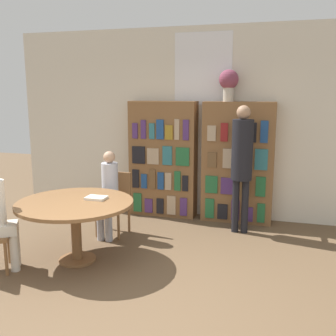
{
  "coord_description": "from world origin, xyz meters",
  "views": [
    {
      "loc": [
        1.23,
        -2.9,
        2.0
      ],
      "look_at": [
        -0.14,
        1.79,
        1.05
      ],
      "focal_mm": 42.0,
      "sensor_mm": 36.0,
      "label": 1
    }
  ],
  "objects_px": {
    "reading_table": "(75,210)",
    "flower_vase": "(229,82)",
    "bookshelf_left": "(163,159)",
    "seated_reader_left": "(109,191)",
    "bookshelf_right": "(238,163)",
    "librarian_standing": "(242,156)",
    "chair_left_side": "(115,200)"
  },
  "relations": [
    {
      "from": "reading_table",
      "to": "flower_vase",
      "type": "bearing_deg",
      "value": 54.07
    },
    {
      "from": "bookshelf_left",
      "to": "seated_reader_left",
      "type": "xyz_separation_m",
      "value": [
        -0.42,
        -1.21,
        -0.26
      ]
    },
    {
      "from": "chair_left_side",
      "to": "seated_reader_left",
      "type": "xyz_separation_m",
      "value": [
        -0.01,
        -0.19,
        0.18
      ]
    },
    {
      "from": "bookshelf_left",
      "to": "seated_reader_left",
      "type": "relative_size",
      "value": 1.54
    },
    {
      "from": "bookshelf_right",
      "to": "flower_vase",
      "type": "height_order",
      "value": "flower_vase"
    },
    {
      "from": "bookshelf_right",
      "to": "chair_left_side",
      "type": "bearing_deg",
      "value": -147.48
    },
    {
      "from": "seated_reader_left",
      "to": "bookshelf_right",
      "type": "bearing_deg",
      "value": -140.09
    },
    {
      "from": "bookshelf_left",
      "to": "bookshelf_right",
      "type": "distance_m",
      "value": 1.2
    },
    {
      "from": "flower_vase",
      "to": "seated_reader_left",
      "type": "bearing_deg",
      "value": -139.84
    },
    {
      "from": "librarian_standing",
      "to": "reading_table",
      "type": "bearing_deg",
      "value": -138.92
    },
    {
      "from": "bookshelf_left",
      "to": "librarian_standing",
      "type": "bearing_deg",
      "value": -20.93
    },
    {
      "from": "bookshelf_left",
      "to": "flower_vase",
      "type": "distance_m",
      "value": 1.59
    },
    {
      "from": "bookshelf_right",
      "to": "flower_vase",
      "type": "distance_m",
      "value": 1.23
    },
    {
      "from": "flower_vase",
      "to": "librarian_standing",
      "type": "relative_size",
      "value": 0.26
    },
    {
      "from": "bookshelf_right",
      "to": "chair_left_side",
      "type": "xyz_separation_m",
      "value": [
        -1.61,
        -1.02,
        -0.44
      ]
    },
    {
      "from": "bookshelf_left",
      "to": "chair_left_side",
      "type": "xyz_separation_m",
      "value": [
        -0.41,
        -1.02,
        -0.44
      ]
    },
    {
      "from": "librarian_standing",
      "to": "flower_vase",
      "type": "bearing_deg",
      "value": 119.41
    },
    {
      "from": "reading_table",
      "to": "chair_left_side",
      "type": "bearing_deg",
      "value": 86.95
    },
    {
      "from": "reading_table",
      "to": "librarian_standing",
      "type": "relative_size",
      "value": 0.75
    },
    {
      "from": "bookshelf_left",
      "to": "bookshelf_right",
      "type": "height_order",
      "value": "same"
    },
    {
      "from": "reading_table",
      "to": "seated_reader_left",
      "type": "bearing_deg",
      "value": 86.95
    },
    {
      "from": "bookshelf_left",
      "to": "reading_table",
      "type": "distance_m",
      "value": 2.12
    },
    {
      "from": "bookshelf_left",
      "to": "flower_vase",
      "type": "height_order",
      "value": "flower_vase"
    },
    {
      "from": "reading_table",
      "to": "chair_left_side",
      "type": "distance_m",
      "value": 1.03
    },
    {
      "from": "bookshelf_right",
      "to": "chair_left_side",
      "type": "height_order",
      "value": "bookshelf_right"
    },
    {
      "from": "reading_table",
      "to": "librarian_standing",
      "type": "bearing_deg",
      "value": 41.08
    },
    {
      "from": "flower_vase",
      "to": "reading_table",
      "type": "xyz_separation_m",
      "value": [
        -1.49,
        -2.05,
        -1.51
      ]
    },
    {
      "from": "bookshelf_left",
      "to": "bookshelf_right",
      "type": "bearing_deg",
      "value": 0.01
    },
    {
      "from": "reading_table",
      "to": "seated_reader_left",
      "type": "xyz_separation_m",
      "value": [
        0.04,
        0.83,
        0.03
      ]
    },
    {
      "from": "flower_vase",
      "to": "seated_reader_left",
      "type": "distance_m",
      "value": 2.4
    },
    {
      "from": "bookshelf_right",
      "to": "chair_left_side",
      "type": "relative_size",
      "value": 2.12
    },
    {
      "from": "bookshelf_left",
      "to": "bookshelf_right",
      "type": "xyz_separation_m",
      "value": [
        1.2,
        0.0,
        -0.0
      ]
    }
  ]
}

